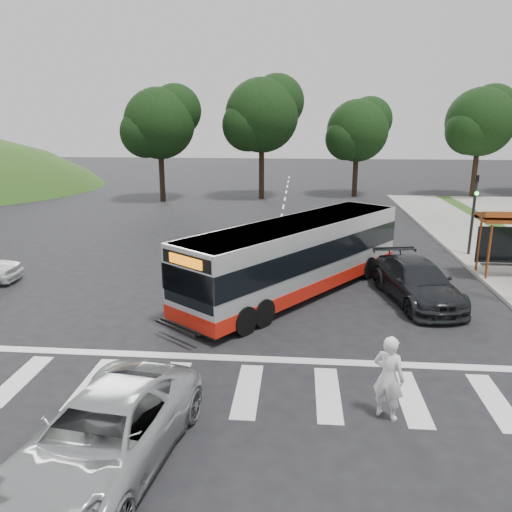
# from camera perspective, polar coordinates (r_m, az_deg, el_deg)

# --- Properties ---
(ground) EXTENTS (140.00, 140.00, 0.00)m
(ground) POSITION_cam_1_polar(r_m,az_deg,el_deg) (17.44, 0.73, -6.75)
(ground) COLOR black
(ground) RESTS_ON ground
(sidewalk_east) EXTENTS (4.00, 40.00, 0.12)m
(sidewalk_east) POSITION_cam_1_polar(r_m,az_deg,el_deg) (26.84, 26.24, -0.25)
(sidewalk_east) COLOR gray
(sidewalk_east) RESTS_ON ground
(curb_east) EXTENTS (0.30, 40.00, 0.15)m
(curb_east) POSITION_cam_1_polar(r_m,az_deg,el_deg) (26.17, 22.17, -0.13)
(curb_east) COLOR #9E9991
(curb_east) RESTS_ON ground
(crosswalk_ladder) EXTENTS (18.00, 2.60, 0.01)m
(crosswalk_ladder) POSITION_cam_1_polar(r_m,az_deg,el_deg) (12.97, -0.96, -15.08)
(crosswalk_ladder) COLOR silver
(crosswalk_ladder) RESTS_ON ground
(traffic_signal_ne_short) EXTENTS (0.18, 0.37, 4.00)m
(traffic_signal_ne_short) POSITION_cam_1_polar(r_m,az_deg,el_deg) (26.33, 23.64, 5.17)
(traffic_signal_ne_short) COLOR black
(traffic_signal_ne_short) RESTS_ON ground
(tree_ne_a) EXTENTS (6.16, 5.74, 9.30)m
(tree_ne_a) POSITION_cam_1_polar(r_m,az_deg,el_deg) (46.62, 24.34, 13.90)
(tree_ne_a) COLOR black
(tree_ne_a) RESTS_ON parking_lot
(tree_north_a) EXTENTS (6.60, 6.15, 10.17)m
(tree_north_a) POSITION_cam_1_polar(r_m,az_deg,el_deg) (42.29, 0.78, 15.91)
(tree_north_a) COLOR black
(tree_north_a) RESTS_ON ground
(tree_north_b) EXTENTS (5.72, 5.33, 8.43)m
(tree_north_b) POSITION_cam_1_polar(r_m,az_deg,el_deg) (44.45, 11.61, 13.96)
(tree_north_b) COLOR black
(tree_north_b) RESTS_ON ground
(tree_north_c) EXTENTS (6.16, 5.74, 9.30)m
(tree_north_c) POSITION_cam_1_polar(r_m,az_deg,el_deg) (41.67, -10.87, 14.79)
(tree_north_c) COLOR black
(tree_north_c) RESTS_ON ground
(transit_bus) EXTENTS (8.50, 10.21, 2.84)m
(transit_bus) POSITION_cam_1_polar(r_m,az_deg,el_deg) (19.15, 4.74, -0.27)
(transit_bus) COLOR #A7AAAC
(transit_bus) RESTS_ON ground
(pedestrian) EXTENTS (0.87, 0.80, 2.00)m
(pedestrian) POSITION_cam_1_polar(r_m,az_deg,el_deg) (11.86, 14.91, -13.27)
(pedestrian) COLOR white
(pedestrian) RESTS_ON ground
(dark_sedan) EXTENTS (3.04, 5.45, 1.49)m
(dark_sedan) POSITION_cam_1_polar(r_m,az_deg,el_deg) (19.42, 17.95, -2.84)
(dark_sedan) COLOR black
(dark_sedan) RESTS_ON ground
(silver_suv_south) EXTENTS (3.16, 5.56, 1.46)m
(silver_suv_south) POSITION_cam_1_polar(r_m,az_deg,el_deg) (10.56, -17.01, -19.02)
(silver_suv_south) COLOR #AEB0B3
(silver_suv_south) RESTS_ON ground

